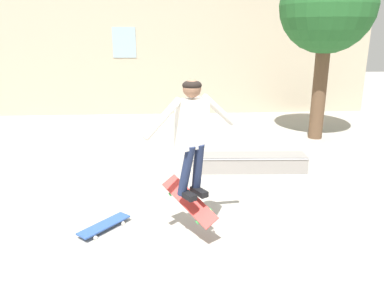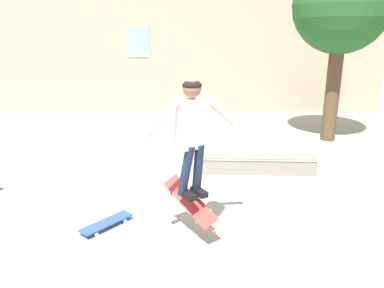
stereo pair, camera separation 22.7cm
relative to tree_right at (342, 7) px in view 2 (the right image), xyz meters
The scene contains 7 objects.
ground_plane 6.57m from the tree_right, 126.22° to the right, with size 40.00×40.00×0.00m, color #A39E93.
building_backdrop 4.87m from the tree_right, 136.51° to the left, with size 13.00×0.52×5.38m.
tree_right is the anchor object (origin of this frame).
skate_ledge 4.21m from the tree_right, 134.45° to the right, with size 2.15×0.55×0.32m.
skater 5.92m from the tree_right, 126.26° to the right, with size 1.14×0.73×1.41m.
skateboard_flipping 6.20m from the tree_right, 127.01° to the right, with size 0.69×0.68×0.47m.
skateboard_resting 6.89m from the tree_right, 136.80° to the right, with size 0.65×0.71×0.08m.
Camera 2 is at (0.02, -4.10, 2.55)m, focal length 35.00 mm.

